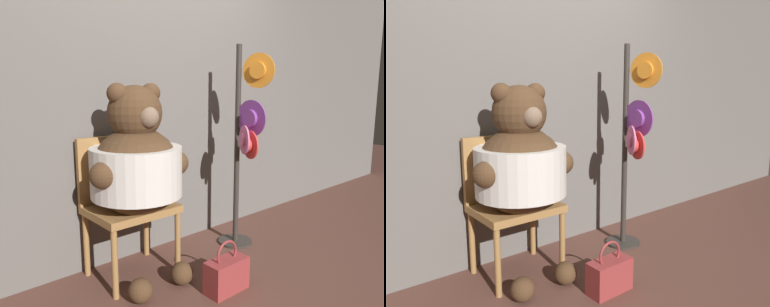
{
  "view_description": "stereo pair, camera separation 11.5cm",
  "coord_description": "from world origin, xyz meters",
  "views": [
    {
      "loc": [
        -1.66,
        -1.81,
        1.29
      ],
      "look_at": [
        0.1,
        0.21,
        0.81
      ],
      "focal_mm": 35.0,
      "sensor_mm": 36.0,
      "label": 1
    },
    {
      "loc": [
        -1.57,
        -1.89,
        1.29
      ],
      "look_at": [
        0.1,
        0.21,
        0.81
      ],
      "focal_mm": 35.0,
      "sensor_mm": 36.0,
      "label": 2
    }
  ],
  "objects": [
    {
      "name": "teddy_bear",
      "position": [
        -0.36,
        0.22,
        0.79
      ],
      "size": [
        0.72,
        0.64,
        1.32
      ],
      "color": "#4C331E",
      "rests_on": "ground_plane"
    },
    {
      "name": "chair",
      "position": [
        -0.37,
        0.37,
        0.54
      ],
      "size": [
        0.55,
        0.45,
        0.96
      ],
      "color": "#9E703D",
      "rests_on": "ground_plane"
    },
    {
      "name": "wall_back",
      "position": [
        0.0,
        0.61,
        1.24
      ],
      "size": [
        8.0,
        0.1,
        2.48
      ],
      "color": "#66605B",
      "rests_on": "ground_plane"
    },
    {
      "name": "handbag_on_ground",
      "position": [
        -0.04,
        -0.29,
        0.12
      ],
      "size": [
        0.29,
        0.14,
        0.34
      ],
      "color": "maroon",
      "rests_on": "ground_plane"
    },
    {
      "name": "ground_plane",
      "position": [
        0.0,
        0.0,
        0.0
      ],
      "size": [
        14.0,
        14.0,
        0.0
      ],
      "primitive_type": "plane",
      "color": "brown"
    },
    {
      "name": "hat_display_rack",
      "position": [
        0.56,
        0.1,
        0.85
      ],
      "size": [
        0.29,
        0.43,
        1.62
      ],
      "color": "#332D28",
      "rests_on": "ground_plane"
    }
  ]
}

